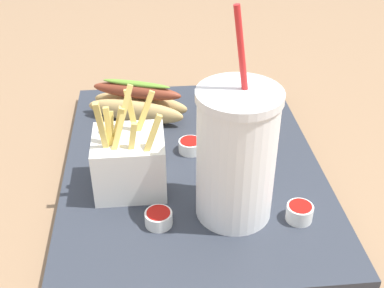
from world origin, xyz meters
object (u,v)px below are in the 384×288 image
Objects in this scene: soda_cup at (236,155)px; ketchup_cup_1 at (159,218)px; fries_basket at (130,161)px; ketchup_cup_3 at (189,145)px; hot_dog_1 at (238,108)px; hot_dog_2 at (138,103)px; ketchup_cup_2 at (300,212)px.

ketchup_cup_1 is (-0.02, 0.09, -0.07)m from soda_cup.
ketchup_cup_3 is (0.07, -0.08, -0.03)m from fries_basket.
hot_dog_1 is at bearing -11.20° from soda_cup.
hot_dog_2 is (0.03, 0.16, 0.00)m from hot_dog_1.
fries_basket is at bearing 132.11° from hot_dog_1.
fries_basket is 0.22m from ketchup_cup_2.
fries_basket is 0.18m from hot_dog_2.
ketchup_cup_1 is at bearing 149.50° from hot_dog_1.
ketchup_cup_1 is at bearing 99.37° from soda_cup.
hot_dog_1 is 0.27m from ketchup_cup_1.
fries_basket is 4.64× the size of ketchup_cup_2.
ketchup_cup_2 is at bearing -92.61° from ketchup_cup_1.
fries_basket is (0.06, 0.13, -0.04)m from soda_cup.
soda_cup is at bearing 168.80° from hot_dog_1.
ketchup_cup_2 is (-0.02, -0.08, -0.07)m from soda_cup.
hot_dog_2 is at bearing 36.08° from ketchup_cup_2.
fries_basket is 4.39× the size of ketchup_cup_3.
soda_cup reaches higher than hot_dog_2.
hot_dog_2 is at bearing 5.04° from ketchup_cup_1.
ketchup_cup_1 is 1.03× the size of ketchup_cup_2.
ketchup_cup_3 is at bearing 17.39° from soda_cup.
fries_basket reaches higher than ketchup_cup_3.
fries_basket is 0.12m from ketchup_cup_3.
fries_basket reaches higher than ketchup_cup_2.
ketchup_cup_3 is (0.16, 0.12, -0.00)m from ketchup_cup_2.
ketchup_cup_3 is at bearing 132.56° from hot_dog_1.
fries_basket reaches higher than hot_dog_1.
fries_basket is 0.09m from ketchup_cup_1.
hot_dog_2 reaches higher than ketchup_cup_2.
soda_cup reaches higher than fries_basket.
fries_basket is 0.23m from hot_dog_1.
hot_dog_1 is 0.24m from ketchup_cup_2.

